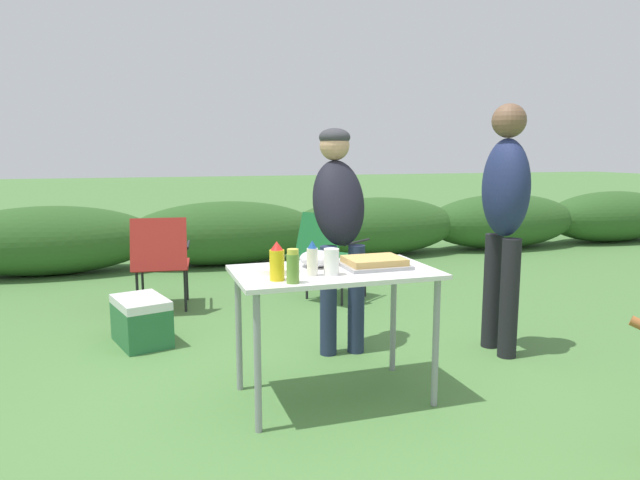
% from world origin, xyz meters
% --- Properties ---
extents(ground_plane, '(60.00, 60.00, 0.00)m').
position_xyz_m(ground_plane, '(0.00, 0.00, 0.00)').
color(ground_plane, '#4C7A3D').
extents(shrub_hedge, '(14.40, 0.90, 0.78)m').
position_xyz_m(shrub_hedge, '(-0.00, 4.09, 0.39)').
color(shrub_hedge, '#2D5623').
rests_on(shrub_hedge, ground).
extents(folding_table, '(1.10, 0.64, 0.74)m').
position_xyz_m(folding_table, '(0.00, 0.00, 0.66)').
color(folding_table, silver).
rests_on(folding_table, ground).
extents(food_tray, '(0.36, 0.30, 0.06)m').
position_xyz_m(food_tray, '(0.24, 0.00, 0.77)').
color(food_tray, '#9E9EA3').
rests_on(food_tray, folding_table).
extents(plate_stack, '(0.24, 0.24, 0.03)m').
position_xyz_m(plate_stack, '(-0.31, 0.05, 0.75)').
color(plate_stack, white).
rests_on(plate_stack, folding_table).
extents(mixing_bowl, '(0.20, 0.20, 0.09)m').
position_xyz_m(mixing_bowl, '(-0.06, 0.12, 0.79)').
color(mixing_bowl, silver).
rests_on(mixing_bowl, folding_table).
extents(paper_cup_stack, '(0.08, 0.08, 0.14)m').
position_xyz_m(paper_cup_stack, '(-0.06, -0.12, 0.81)').
color(paper_cup_stack, white).
rests_on(paper_cup_stack, folding_table).
extents(relish_jar, '(0.06, 0.06, 0.17)m').
position_xyz_m(relish_jar, '(-0.30, -0.24, 0.82)').
color(relish_jar, olive).
rests_on(relish_jar, folding_table).
extents(mustard_bottle, '(0.08, 0.08, 0.20)m').
position_xyz_m(mustard_bottle, '(-0.36, -0.15, 0.83)').
color(mustard_bottle, yellow).
rests_on(mustard_bottle, folding_table).
extents(mayo_bottle, '(0.06, 0.06, 0.19)m').
position_xyz_m(mayo_bottle, '(-0.16, -0.10, 0.83)').
color(mayo_bottle, silver).
rests_on(mayo_bottle, folding_table).
extents(standing_person_in_gray_fleece, '(0.40, 0.50, 1.55)m').
position_xyz_m(standing_person_in_gray_fleece, '(0.30, 0.77, 0.96)').
color(standing_person_in_gray_fleece, '#232D4C').
rests_on(standing_person_in_gray_fleece, ground).
extents(standing_person_in_dark_puffer, '(0.30, 0.40, 1.70)m').
position_xyz_m(standing_person_in_dark_puffer, '(1.34, 0.36, 1.02)').
color(standing_person_in_dark_puffer, black).
rests_on(standing_person_in_dark_puffer, ground).
extents(camp_chair_green_behind_table, '(0.54, 0.64, 0.83)m').
position_xyz_m(camp_chair_green_behind_table, '(-0.84, 2.17, 0.47)').
color(camp_chair_green_behind_table, maroon).
rests_on(camp_chair_green_behind_table, ground).
extents(camp_chair_near_hedge, '(0.75, 0.72, 0.83)m').
position_xyz_m(camp_chair_near_hedge, '(0.67, 2.04, 0.47)').
color(camp_chair_near_hedge, '#19602D').
rests_on(camp_chair_near_hedge, ground).
extents(cooler_box, '(0.44, 0.55, 0.34)m').
position_xyz_m(cooler_box, '(-1.03, 1.30, 0.17)').
color(cooler_box, '#286B3D').
rests_on(cooler_box, ground).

